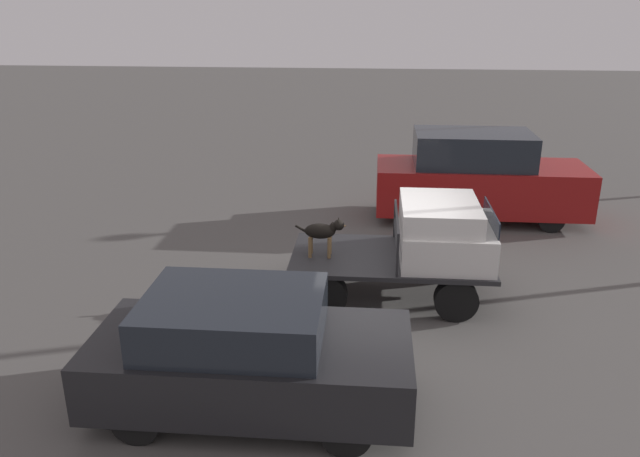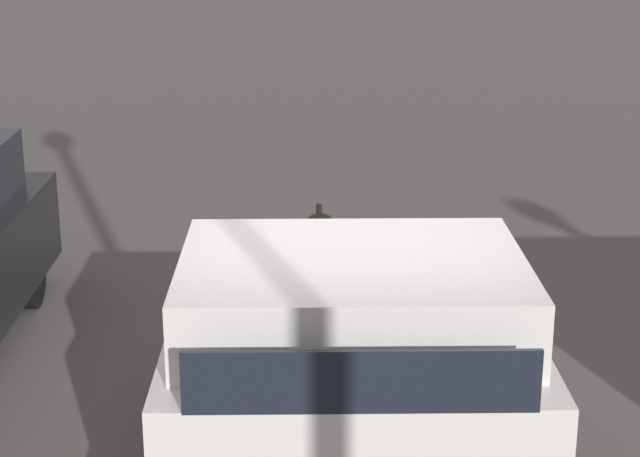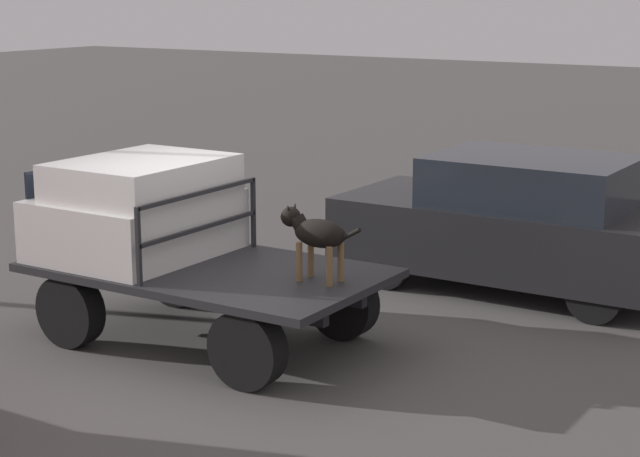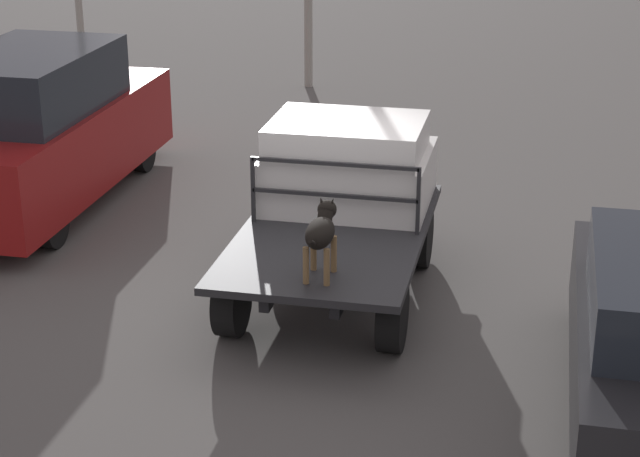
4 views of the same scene
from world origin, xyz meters
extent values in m
plane|color=#514F4C|center=(0.00, 0.00, 0.00)|extent=(80.00, 80.00, 0.00)
cylinder|color=black|center=(1.08, 0.82, 0.36)|extent=(0.73, 0.24, 0.73)
cylinder|color=black|center=(1.08, -0.82, 0.36)|extent=(0.73, 0.24, 0.73)
cylinder|color=black|center=(-1.08, 0.82, 0.36)|extent=(0.73, 0.24, 0.73)
cylinder|color=black|center=(-1.08, -0.82, 0.36)|extent=(0.73, 0.24, 0.73)
cube|color=black|center=(0.00, 0.34, 0.62)|extent=(3.21, 0.10, 0.18)
cube|color=black|center=(0.00, -0.34, 0.62)|extent=(3.21, 0.10, 0.18)
cube|color=#232326|center=(0.00, 0.00, 0.75)|extent=(3.49, 1.97, 0.08)
cube|color=silver|center=(0.92, 0.00, 1.10)|extent=(1.54, 1.85, 0.62)
cube|color=silver|center=(0.81, 0.00, 1.60)|extent=(1.31, 1.70, 0.38)
cube|color=black|center=(1.69, 0.00, 1.54)|extent=(0.02, 1.52, 0.29)
cube|color=#232326|center=(0.08, 0.90, 1.16)|extent=(0.04, 0.04, 0.75)
cube|color=#232326|center=(0.08, -0.90, 1.16)|extent=(0.04, 0.04, 0.75)
cube|color=#232326|center=(0.08, 0.00, 1.51)|extent=(0.04, 1.81, 0.04)
cube|color=#232326|center=(0.08, 0.00, 1.16)|extent=(0.04, 1.81, 0.04)
cylinder|color=brown|center=(-1.08, -0.03, 0.97)|extent=(0.06, 0.06, 0.37)
cylinder|color=brown|center=(-1.08, -0.23, 0.97)|extent=(0.06, 0.06, 0.37)
cylinder|color=brown|center=(-1.41, -0.03, 0.97)|extent=(0.06, 0.06, 0.37)
cylinder|color=brown|center=(-1.41, -0.23, 0.97)|extent=(0.06, 0.06, 0.37)
ellipsoid|color=black|center=(-1.24, -0.13, 1.25)|extent=(0.54, 0.27, 0.27)
sphere|color=brown|center=(-1.09, -0.13, 1.20)|extent=(0.12, 0.12, 0.12)
cylinder|color=black|center=(-1.01, -0.13, 1.32)|extent=(0.19, 0.15, 0.18)
sphere|color=black|center=(-0.92, -0.13, 1.37)|extent=(0.19, 0.19, 0.19)
cone|color=brown|center=(-0.83, -0.13, 1.36)|extent=(0.11, 0.11, 0.11)
cone|color=black|center=(-0.92, -0.08, 1.45)|extent=(0.06, 0.08, 0.10)
cone|color=black|center=(-0.92, -0.18, 1.45)|extent=(0.06, 0.08, 0.10)
cylinder|color=black|center=(-1.57, -0.13, 1.27)|extent=(0.23, 0.04, 0.16)
cylinder|color=black|center=(-0.57, -2.67, 0.30)|extent=(0.60, 0.20, 0.60)
cylinder|color=black|center=(-3.09, -2.67, 0.30)|extent=(0.60, 0.20, 0.60)
cylinder|color=black|center=(3.76, 5.22, 0.30)|extent=(0.60, 0.20, 0.60)
cylinder|color=black|center=(3.76, 3.65, 0.30)|extent=(0.60, 0.20, 0.60)
cylinder|color=black|center=(0.69, 3.65, 0.30)|extent=(0.60, 0.20, 0.60)
cube|color=maroon|center=(2.23, 4.43, 0.80)|extent=(4.95, 1.86, 1.09)
cube|color=#1E232B|center=(1.98, 4.43, 1.73)|extent=(2.72, 1.67, 0.79)
camera|label=1|loc=(-0.36, -10.26, 5.03)|focal=35.00mm
camera|label=2|loc=(5.76, -0.24, 3.51)|focal=60.00mm
camera|label=3|loc=(-6.41, 8.09, 3.49)|focal=60.00mm
camera|label=4|loc=(-10.50, -2.13, 5.00)|focal=60.00mm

